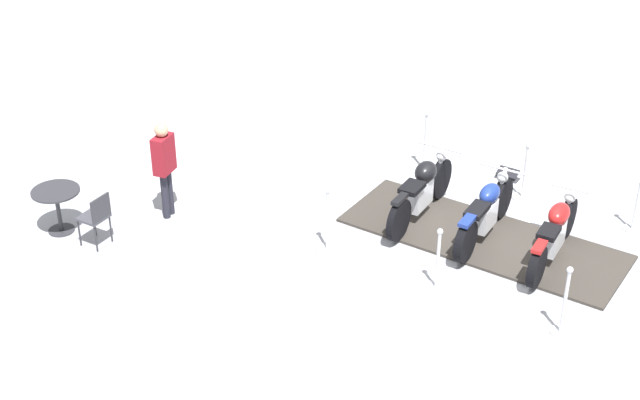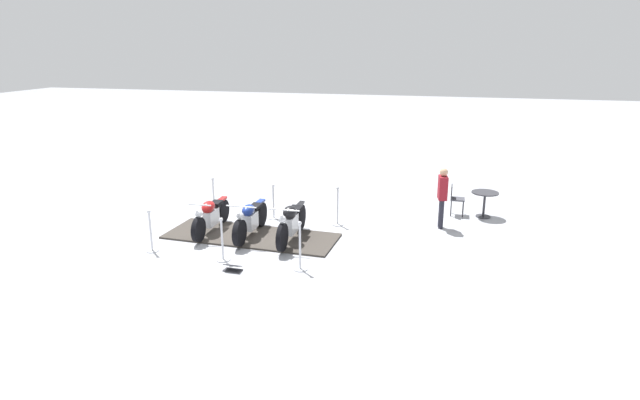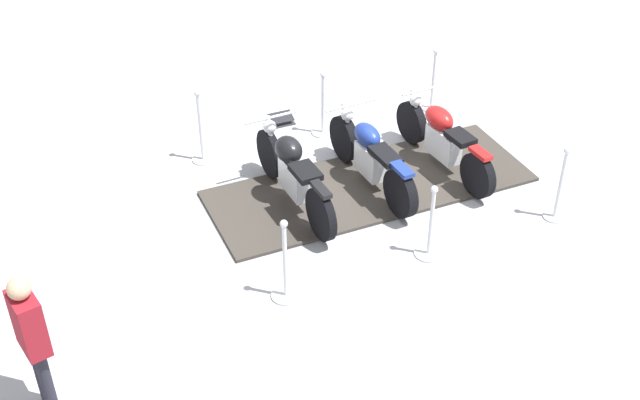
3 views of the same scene
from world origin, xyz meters
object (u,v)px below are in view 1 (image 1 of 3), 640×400
at_px(stanchion_left_front, 564,310).
at_px(cafe_chair_near_table, 96,216).
at_px(stanchion_left_mid, 437,271).
at_px(motorcycle_black, 422,189).
at_px(bystander_person, 164,162).
at_px(motorcycle_navy, 485,212).
at_px(stanchion_right_front, 636,211).
at_px(cafe_table, 57,201).
at_px(stanchion_left_rear, 327,231).
at_px(stanchion_right_mid, 524,182).
at_px(motorcycle_maroon, 555,232).
at_px(stanchion_right_rear, 425,151).
at_px(info_placard, 507,176).

distance_m(stanchion_left_front, cafe_chair_near_table, 7.09).
distance_m(stanchion_left_mid, stanchion_left_front, 1.90).
xyz_separation_m(motorcycle_black, bystander_person, (-3.61, -2.05, 0.45)).
xyz_separation_m(motorcycle_navy, stanchion_left_front, (1.82, -1.70, -0.12)).
relative_size(stanchion_right_front, stanchion_left_mid, 1.03).
bearing_deg(cafe_chair_near_table, motorcycle_black, -140.53).
relative_size(motorcycle_black, cafe_table, 2.97).
xyz_separation_m(stanchion_left_rear, stanchion_right_mid, (2.03, 3.12, -0.02)).
height_order(stanchion_left_mid, cafe_table, stanchion_left_mid).
relative_size(motorcycle_navy, cafe_table, 2.86).
relative_size(stanchion_left_rear, cafe_table, 1.43).
bearing_deg(bystander_person, stanchion_left_rear, -0.31).
distance_m(motorcycle_navy, cafe_chair_near_table, 6.05).
relative_size(stanchion_right_mid, stanchion_left_mid, 1.02).
xyz_separation_m(motorcycle_black, cafe_chair_near_table, (-3.97, -3.32, -0.02)).
relative_size(motorcycle_maroon, cafe_table, 2.92).
xyz_separation_m(motorcycle_navy, stanchion_right_front, (1.96, 1.49, -0.14)).
height_order(stanchion_right_rear, bystander_person, bystander_person).
bearing_deg(cafe_table, stanchion_left_front, 11.42).
height_order(info_placard, cafe_chair_near_table, cafe_chair_near_table).
bearing_deg(stanchion_left_mid, stanchion_right_rear, 118.20).
xyz_separation_m(stanchion_left_rear, stanchion_left_front, (3.79, -0.16, 0.05)).
distance_m(motorcycle_navy, stanchion_left_rear, 2.50).
relative_size(motorcycle_maroon, bystander_person, 1.34).
xyz_separation_m(motorcycle_maroon, info_placard, (-1.52, 2.13, -0.44)).
xyz_separation_m(motorcycle_navy, stanchion_right_mid, (0.07, 1.57, -0.18)).
height_order(motorcycle_maroon, motorcycle_black, motorcycle_black).
height_order(motorcycle_maroon, stanchion_right_mid, stanchion_right_mid).
relative_size(motorcycle_black, stanchion_left_front, 2.11).
relative_size(motorcycle_navy, info_placard, 5.20).
bearing_deg(stanchion_left_mid, stanchion_right_mid, 87.57).
height_order(stanchion_left_rear, bystander_person, bystander_person).
bearing_deg(stanchion_left_front, motorcycle_black, 149.12).
height_order(stanchion_left_rear, stanchion_right_mid, stanchion_left_rear).
relative_size(motorcycle_black, stanchion_left_rear, 2.07).
distance_m(stanchion_right_front, bystander_person, 7.58).
bearing_deg(motorcycle_maroon, stanchion_right_mid, 31.37).
bearing_deg(stanchion_left_rear, cafe_chair_near_table, -151.29).
relative_size(motorcycle_navy, stanchion_right_rear, 1.93).
height_order(cafe_chair_near_table, bystander_person, bystander_person).
bearing_deg(bystander_person, cafe_chair_near_table, -115.05).
distance_m(stanchion_right_rear, cafe_table, 6.40).
relative_size(cafe_chair_near_table, bystander_person, 0.53).
height_order(motorcycle_navy, info_placard, motorcycle_navy).
bearing_deg(cafe_chair_near_table, motorcycle_maroon, -153.07).
bearing_deg(cafe_table, motorcycle_navy, 28.91).
relative_size(stanchion_left_rear, info_placard, 2.60).
height_order(motorcycle_navy, motorcycle_black, motorcycle_black).
relative_size(motorcycle_black, stanchion_left_mid, 2.23).
height_order(stanchion_right_mid, info_placard, stanchion_right_mid).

